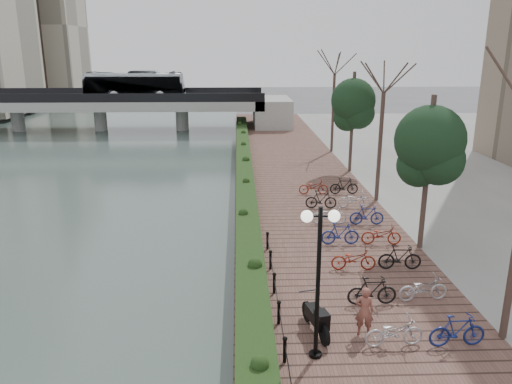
{
  "coord_description": "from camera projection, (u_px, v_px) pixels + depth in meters",
  "views": [
    {
      "loc": [
        0.19,
        -10.79,
        8.74
      ],
      "look_at": [
        1.05,
        12.66,
        2.0
      ],
      "focal_mm": 35.0,
      "sensor_mm": 36.0,
      "label": 1
    }
  ],
  "objects": [
    {
      "name": "bridge",
      "position": [
        106.0,
        100.0,
        54.56
      ],
      "size": [
        36.0,
        10.77,
        6.5
      ],
      "color": "#979792",
      "rests_on": "ground"
    },
    {
      "name": "chain_fence",
      "position": [
        282.0,
        331.0,
        14.51
      ],
      "size": [
        0.1,
        14.1,
        0.7
      ],
      "color": "black",
      "rests_on": "promenade"
    },
    {
      "name": "street_trees",
      "position": [
        399.0,
        157.0,
        24.22
      ],
      "size": [
        3.2,
        37.12,
        6.8
      ],
      "color": "#3B2A23",
      "rests_on": "promenade"
    },
    {
      "name": "lamppost",
      "position": [
        319.0,
        250.0,
        13.03
      ],
      "size": [
        1.02,
        0.32,
        4.37
      ],
      "color": "black",
      "rests_on": "promenade"
    },
    {
      "name": "promenade",
      "position": [
        303.0,
        197.0,
        29.65
      ],
      "size": [
        8.0,
        75.0,
        0.5
      ],
      "primitive_type": "cube",
      "color": "brown",
      "rests_on": "ground"
    },
    {
      "name": "river_water",
      "position": [
        30.0,
        174.0,
        36.25
      ],
      "size": [
        30.0,
        130.0,
        0.02
      ],
      "primitive_type": "cube",
      "color": "#4B5E58",
      "rests_on": "ground"
    },
    {
      "name": "motorcycle",
      "position": [
        316.0,
        316.0,
        14.94
      ],
      "size": [
        0.91,
        1.78,
        1.06
      ],
      "primitive_type": null,
      "rotation": [
        0.0,
        0.0,
        0.23
      ],
      "color": "black",
      "rests_on": "promenade"
    },
    {
      "name": "bicycle_parking",
      "position": [
        360.0,
        234.0,
        21.74
      ],
      "size": [
        2.4,
        17.32,
        1.0
      ],
      "color": "#B8B7BD",
      "rests_on": "promenade"
    },
    {
      "name": "pedestrian",
      "position": [
        364.0,
        311.0,
        14.76
      ],
      "size": [
        0.62,
        0.46,
        1.54
      ],
      "primitive_type": "imported",
      "rotation": [
        0.0,
        0.0,
        2.97
      ],
      "color": "brown",
      "rests_on": "promenade"
    },
    {
      "name": "hedge",
      "position": [
        245.0,
        178.0,
        31.78
      ],
      "size": [
        1.1,
        56.0,
        0.6
      ],
      "primitive_type": "cube",
      "color": "#1A3312",
      "rests_on": "promenade"
    }
  ]
}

